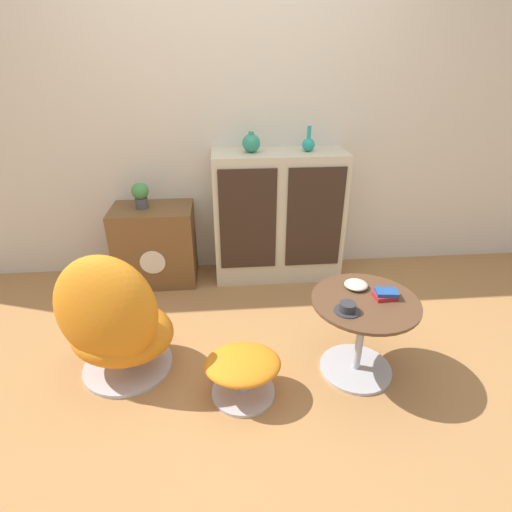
% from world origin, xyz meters
% --- Properties ---
extents(ground_plane, '(12.00, 12.00, 0.00)m').
position_xyz_m(ground_plane, '(0.00, 0.00, 0.00)').
color(ground_plane, '#A87542').
extents(wall_back, '(6.40, 0.06, 2.60)m').
position_xyz_m(wall_back, '(0.00, 1.46, 1.30)').
color(wall_back, beige).
rests_on(wall_back, ground_plane).
extents(sideboard, '(1.00, 0.38, 1.02)m').
position_xyz_m(sideboard, '(0.34, 1.24, 0.51)').
color(sideboard, beige).
rests_on(sideboard, ground_plane).
extents(tv_console, '(0.61, 0.41, 0.62)m').
position_xyz_m(tv_console, '(-0.63, 1.23, 0.31)').
color(tv_console, brown).
rests_on(tv_console, ground_plane).
extents(egg_chair, '(0.72, 0.69, 0.79)m').
position_xyz_m(egg_chair, '(-0.70, 0.15, 0.35)').
color(egg_chair, '#B7B7BC').
rests_on(egg_chair, ground_plane).
extents(ottoman, '(0.40, 0.35, 0.25)m').
position_xyz_m(ottoman, '(-0.02, -0.07, 0.17)').
color(ottoman, '#B7B7BC').
rests_on(ottoman, ground_plane).
extents(coffee_table, '(0.58, 0.58, 0.49)m').
position_xyz_m(coffee_table, '(0.65, 0.06, 0.30)').
color(coffee_table, '#B7B7BC').
rests_on(coffee_table, ground_plane).
extents(vase_leftmost, '(0.13, 0.13, 0.15)m').
position_xyz_m(vase_leftmost, '(0.13, 1.25, 1.08)').
color(vase_leftmost, '#2D8E6B').
rests_on(vase_leftmost, sideboard).
extents(vase_inner_left, '(0.09, 0.09, 0.18)m').
position_xyz_m(vase_inner_left, '(0.55, 1.25, 1.07)').
color(vase_inner_left, teal).
rests_on(vase_inner_left, sideboard).
extents(potted_plant, '(0.13, 0.13, 0.20)m').
position_xyz_m(potted_plant, '(-0.69, 1.23, 0.73)').
color(potted_plant, '#4C4C51').
rests_on(potted_plant, tv_console).
extents(teacup, '(0.13, 0.13, 0.05)m').
position_xyz_m(teacup, '(0.52, -0.03, 0.51)').
color(teacup, '#2D2D33').
rests_on(teacup, coffee_table).
extents(book_stack, '(0.13, 0.10, 0.04)m').
position_xyz_m(book_stack, '(0.76, 0.07, 0.51)').
color(book_stack, red).
rests_on(book_stack, coffee_table).
extents(bowl, '(0.13, 0.13, 0.04)m').
position_xyz_m(bowl, '(0.64, 0.19, 0.51)').
color(bowl, beige).
rests_on(bowl, coffee_table).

